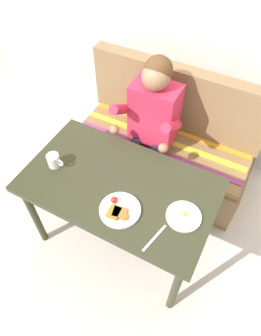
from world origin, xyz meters
name	(u,v)px	position (x,y,z in m)	size (l,w,h in m)	color
ground_plane	(122,237)	(0.00, 0.00, 0.00)	(8.00, 8.00, 0.00)	beige
back_wall	(205,6)	(0.00, 1.27, 1.30)	(4.40, 0.10, 2.60)	silver
table	(119,191)	(0.00, 0.00, 0.65)	(1.20, 0.70, 0.73)	#2F301E
couch	(164,147)	(0.00, 0.76, 0.33)	(1.44, 0.56, 1.00)	olive
person	(150,121)	(-0.07, 0.59, 0.74)	(0.45, 0.61, 1.21)	#D02846
plate_breakfast	(119,210)	(0.10, -0.17, 0.74)	(0.24, 0.24, 0.05)	white
plate_eggs	(184,216)	(0.44, -0.03, 0.74)	(0.20, 0.20, 0.04)	white
coffee_mug	(54,160)	(-0.44, -0.06, 0.78)	(0.12, 0.08, 0.09)	white
knife	(155,238)	(0.35, -0.23, 0.73)	(0.01, 0.20, 0.01)	silver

